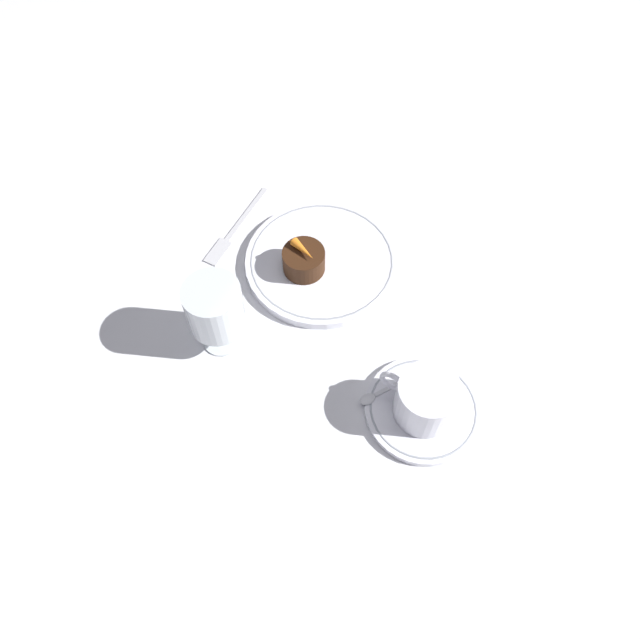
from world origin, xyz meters
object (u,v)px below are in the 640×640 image
Objects in this scene: coffee_cup at (426,399)px; wine_glass at (215,310)px; dinner_plate at (321,262)px; dessert_cake at (304,261)px; fork at (232,233)px.

wine_glass reaches higher than coffee_cup.
dinner_plate is 0.20m from wine_glass.
coffee_cup is 1.69× the size of dessert_cake.
coffee_cup is at bearing 148.29° from dinner_plate.
wine_glass is 0.17m from dessert_cake.
wine_glass reaches higher than dessert_cake.
dinner_plate is 0.28m from coffee_cup.
dinner_plate is at bearing -173.16° from fork.
fork is at bearing 6.84° from dinner_plate.
dessert_cake reaches higher than fork.
dinner_plate is 1.92× the size of wine_glass.
fork is (0.38, -0.13, -0.04)m from coffee_cup.
dinner_plate is 0.15m from fork.
dinner_plate is 2.17× the size of coffee_cup.
coffee_cup is 0.29m from wine_glass.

